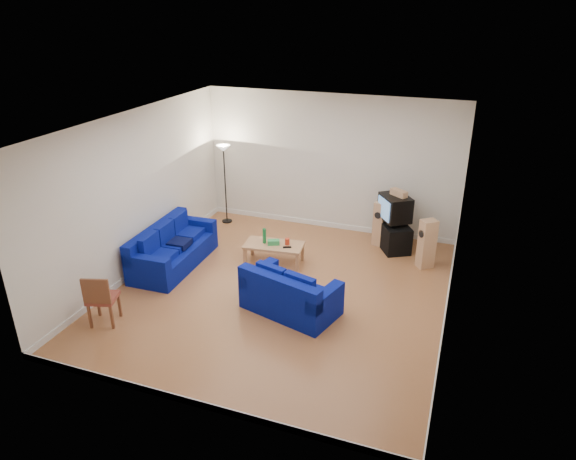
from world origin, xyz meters
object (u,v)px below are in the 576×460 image
(coffee_table, at_px, (274,246))
(television, at_px, (395,208))
(sofa_three_seat, at_px, (171,251))
(sofa_loveseat, at_px, (289,296))
(tv_stand, at_px, (393,235))

(coffee_table, height_order, television, television)
(sofa_three_seat, height_order, coffee_table, sofa_three_seat)
(television, bearing_deg, coffee_table, -88.82)
(coffee_table, bearing_deg, sofa_loveseat, -60.65)
(sofa_three_seat, relative_size, sofa_loveseat, 1.21)
(sofa_three_seat, xyz_separation_m, television, (4.17, 2.37, 0.64))
(tv_stand, bearing_deg, television, -95.40)
(tv_stand, xyz_separation_m, television, (-0.01, -0.01, 0.66))
(sofa_three_seat, relative_size, tv_stand, 2.30)
(television, bearing_deg, sofa_loveseat, -56.27)
(sofa_loveseat, xyz_separation_m, coffee_table, (-0.92, 1.64, 0.08))
(sofa_loveseat, height_order, coffee_table, sofa_loveseat)
(tv_stand, bearing_deg, coffee_table, -83.50)
(sofa_three_seat, xyz_separation_m, sofa_loveseat, (2.90, -0.86, -0.00))
(tv_stand, relative_size, television, 1.10)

